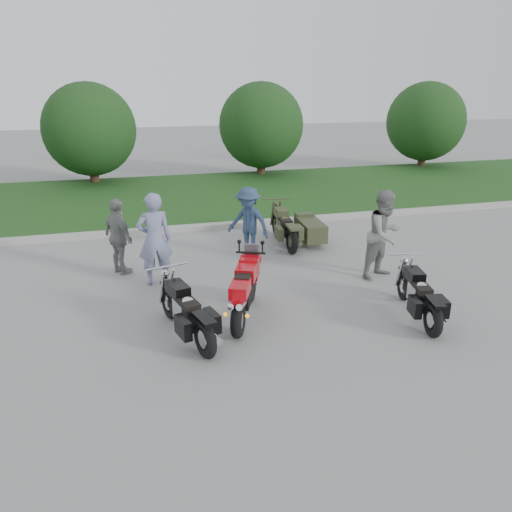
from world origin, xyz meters
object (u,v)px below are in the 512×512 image
object	(u,v)px
sportbike_red	(245,290)
cruiser_left	(188,315)
cruiser_sidecar	(300,229)
person_denim	(248,222)
person_back	(119,237)
cruiser_right	(420,298)
person_stripe	(155,239)
person_grey	(385,234)

from	to	relation	value
sportbike_red	cruiser_left	world-z (taller)	sportbike_red
cruiser_sidecar	person_denim	distance (m)	1.64
cruiser_left	person_back	bearing A→B (deg)	92.36
cruiser_right	person_stripe	world-z (taller)	person_stripe
cruiser_sidecar	person_back	size ratio (longest dim) A/B	1.35
cruiser_right	person_grey	distance (m)	2.12
cruiser_sidecar	person_back	distance (m)	4.59
cruiser_right	person_denim	xyz separation A→B (m)	(-2.06, 4.07, 0.44)
person_stripe	cruiser_sidecar	bearing A→B (deg)	-160.00
cruiser_left	person_grey	world-z (taller)	person_grey
cruiser_right	person_back	size ratio (longest dim) A/B	1.22
sportbike_red	person_denim	bearing A→B (deg)	97.81
cruiser_left	person_grey	size ratio (longest dim) A/B	1.13
sportbike_red	cruiser_left	xyz separation A→B (m)	(-1.06, -0.44, -0.14)
sportbike_red	cruiser_right	size ratio (longest dim) A/B	0.94
cruiser_left	person_denim	xyz separation A→B (m)	(1.98, 3.70, 0.42)
person_denim	person_back	world-z (taller)	person_denim
cruiser_left	cruiser_sidecar	xyz separation A→B (m)	(3.48, 4.22, -0.02)
sportbike_red	cruiser_sidecar	size ratio (longest dim) A/B	0.85
cruiser_sidecar	person_stripe	size ratio (longest dim) A/B	1.17
cruiser_right	cruiser_sidecar	size ratio (longest dim) A/B	0.91
person_stripe	person_denim	bearing A→B (deg)	-156.95
cruiser_sidecar	person_denim	bearing A→B (deg)	-156.73
cruiser_sidecar	person_stripe	world-z (taller)	person_stripe
person_grey	sportbike_red	bearing A→B (deg)	176.77
cruiser_left	cruiser_sidecar	size ratio (longest dim) A/B	0.95
cruiser_left	person_back	world-z (taller)	person_back
cruiser_sidecar	person_grey	size ratio (longest dim) A/B	1.19
person_grey	person_back	world-z (taller)	person_grey
cruiser_left	person_back	xyz separation A→B (m)	(-1.00, 3.33, 0.41)
person_stripe	person_denim	xyz separation A→B (m)	(2.28, 1.18, -0.12)
sportbike_red	person_back	size ratio (longest dim) A/B	1.15
sportbike_red	person_grey	bearing A→B (deg)	43.30
person_stripe	person_grey	bearing A→B (deg)	165.18
cruiser_right	person_stripe	bearing A→B (deg)	159.13
person_stripe	sportbike_red	bearing A→B (deg)	118.86
person_stripe	person_back	distance (m)	1.08
person_grey	person_back	distance (m)	5.68
cruiser_right	cruiser_sidecar	xyz separation A→B (m)	(-0.56, 4.60, 0.00)
cruiser_sidecar	person_denim	xyz separation A→B (m)	(-1.50, -0.53, 0.44)
person_back	person_stripe	bearing A→B (deg)	-168.66
person_stripe	person_grey	size ratio (longest dim) A/B	1.02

